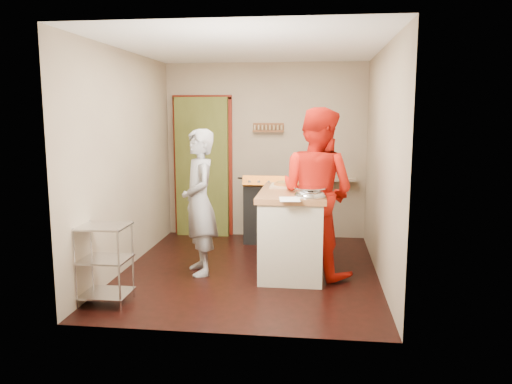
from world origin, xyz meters
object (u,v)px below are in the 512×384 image
person_red (317,192)px  island (293,229)px  stove (266,211)px  wire_shelving (104,260)px  person_stripe (199,202)px

person_red → island: bearing=19.8°
island → stove: bearing=108.5°
stove → wire_shelving: stove is taller
wire_shelving → person_red: size_ratio=0.41×
stove → person_stripe: size_ratio=0.59×
stove → person_stripe: (-0.62, -1.58, 0.40)m
person_red → wire_shelving: bearing=63.0°
island → person_stripe: person_stripe is taller
stove → island: island is taller
stove → wire_shelving: size_ratio=1.26×
wire_shelving → person_red: (2.06, 1.18, 0.53)m
island → person_stripe: size_ratio=0.84×
wire_shelving → person_stripe: (0.71, 1.04, 0.41)m
stove → island: bearing=-71.5°
island → person_red: size_ratio=0.74×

